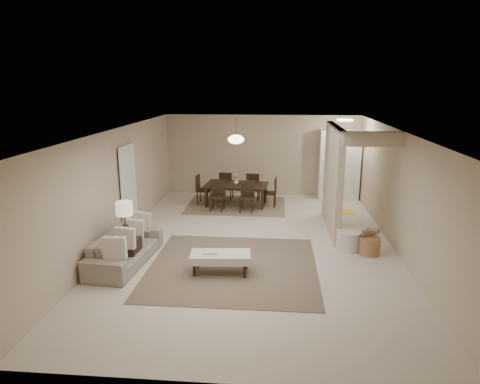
# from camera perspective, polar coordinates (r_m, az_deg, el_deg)

# --- Properties ---
(floor) EXTENTS (9.00, 9.00, 0.00)m
(floor) POSITION_cam_1_polar(r_m,az_deg,el_deg) (9.45, 1.82, -7.05)
(floor) COLOR beige
(floor) RESTS_ON ground
(ceiling) EXTENTS (9.00, 9.00, 0.00)m
(ceiling) POSITION_cam_1_polar(r_m,az_deg,el_deg) (8.85, 1.95, 8.20)
(ceiling) COLOR white
(ceiling) RESTS_ON back_wall
(back_wall) EXTENTS (6.00, 0.00, 6.00)m
(back_wall) POSITION_cam_1_polar(r_m,az_deg,el_deg) (13.48, 2.94, 4.93)
(back_wall) COLOR #BEAA8F
(back_wall) RESTS_ON floor
(left_wall) EXTENTS (0.00, 9.00, 9.00)m
(left_wall) POSITION_cam_1_polar(r_m,az_deg,el_deg) (9.70, -16.10, 0.68)
(left_wall) COLOR #BEAA8F
(left_wall) RESTS_ON floor
(right_wall) EXTENTS (0.00, 9.00, 9.00)m
(right_wall) POSITION_cam_1_polar(r_m,az_deg,el_deg) (9.41, 20.45, -0.08)
(right_wall) COLOR #BEAA8F
(right_wall) RESTS_ON floor
(partition) EXTENTS (0.15, 2.50, 2.50)m
(partition) POSITION_cam_1_polar(r_m,az_deg,el_deg) (10.36, 12.26, 1.77)
(partition) COLOR #BEAA8F
(partition) RESTS_ON floor
(doorway) EXTENTS (0.04, 0.90, 2.04)m
(doorway) POSITION_cam_1_polar(r_m,az_deg,el_deg) (10.29, -14.69, 0.22)
(doorway) COLOR black
(doorway) RESTS_ON floor
(pantry_cabinet) EXTENTS (1.20, 0.55, 2.10)m
(pantry_cabinet) POSITION_cam_1_polar(r_m,az_deg,el_deg) (13.29, 13.07, 3.57)
(pantry_cabinet) COLOR white
(pantry_cabinet) RESTS_ON floor
(flush_light) EXTENTS (0.44, 0.44, 0.05)m
(flush_light) POSITION_cam_1_polar(r_m,az_deg,el_deg) (12.17, 13.81, 9.27)
(flush_light) COLOR white
(flush_light) RESTS_ON ceiling
(living_rug) EXTENTS (3.20, 3.20, 0.01)m
(living_rug) POSITION_cam_1_polar(r_m,az_deg,el_deg) (8.38, -0.95, -9.91)
(living_rug) COLOR brown
(living_rug) RESTS_ON floor
(sofa) EXTENTS (2.13, 0.97, 0.61)m
(sofa) POSITION_cam_1_polar(r_m,az_deg,el_deg) (8.72, -15.05, -7.30)
(sofa) COLOR gray
(sofa) RESTS_ON floor
(ottoman_bench) EXTENTS (1.15, 0.60, 0.40)m
(ottoman_bench) POSITION_cam_1_polar(r_m,az_deg,el_deg) (8.00, -2.62, -8.69)
(ottoman_bench) COLOR #BEB5A6
(ottoman_bench) RESTS_ON living_rug
(side_table) EXTENTS (0.48, 0.48, 0.51)m
(side_table) POSITION_cam_1_polar(r_m,az_deg,el_deg) (8.69, -14.81, -7.72)
(side_table) COLOR black
(side_table) RESTS_ON floor
(table_lamp) EXTENTS (0.32, 0.32, 0.76)m
(table_lamp) POSITION_cam_1_polar(r_m,az_deg,el_deg) (8.42, -15.16, -2.57)
(table_lamp) COLOR #462F1E
(table_lamp) RESTS_ON side_table
(round_pouf) EXTENTS (0.54, 0.54, 0.42)m
(round_pouf) POSITION_cam_1_polar(r_m,az_deg,el_deg) (9.40, 14.30, -6.27)
(round_pouf) COLOR #BEB5A6
(round_pouf) RESTS_ON floor
(wicker_basket) EXTENTS (0.56, 0.56, 0.36)m
(wicker_basket) POSITION_cam_1_polar(r_m,az_deg,el_deg) (9.29, 16.89, -6.90)
(wicker_basket) COLOR olive
(wicker_basket) RESTS_ON floor
(dining_rug) EXTENTS (2.80, 2.10, 0.01)m
(dining_rug) POSITION_cam_1_polar(r_m,az_deg,el_deg) (12.41, -0.52, -1.77)
(dining_rug) COLOR #856F52
(dining_rug) RESTS_ON floor
(dining_table) EXTENTS (1.86, 1.14, 0.63)m
(dining_table) POSITION_cam_1_polar(r_m,az_deg,el_deg) (12.33, -0.52, -0.40)
(dining_table) COLOR black
(dining_table) RESTS_ON dining_rug
(dining_chairs) EXTENTS (2.33, 1.77, 0.86)m
(dining_chairs) POSITION_cam_1_polar(r_m,az_deg,el_deg) (12.30, -0.52, 0.13)
(dining_chairs) COLOR black
(dining_chairs) RESTS_ON dining_rug
(vase) EXTENTS (0.15, 0.15, 0.15)m
(vase) POSITION_cam_1_polar(r_m,az_deg,el_deg) (12.23, -0.52, 1.36)
(vase) COLOR white
(vase) RESTS_ON dining_table
(yellow_mat) EXTENTS (0.89, 0.59, 0.01)m
(yellow_mat) POSITION_cam_1_polar(r_m,az_deg,el_deg) (12.08, 13.00, -2.59)
(yellow_mat) COLOR yellow
(yellow_mat) RESTS_ON floor
(pendant_light) EXTENTS (0.46, 0.46, 0.71)m
(pendant_light) POSITION_cam_1_polar(r_m,az_deg,el_deg) (12.02, -0.54, 7.03)
(pendant_light) COLOR #462F1E
(pendant_light) RESTS_ON ceiling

